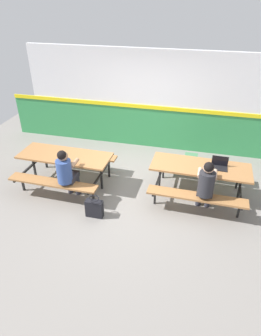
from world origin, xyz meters
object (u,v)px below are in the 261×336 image
at_px(student_nearer, 66,171).
at_px(tote_bag_bright, 94,208).
at_px(laptop_dark, 219,166).
at_px(picnic_table_left, 66,161).
at_px(picnic_table_right, 200,173).
at_px(backpack_dark, 190,162).
at_px(student_further, 206,183).

bearing_deg(student_nearer, tote_bag_bright, -28.09).
xyz_separation_m(laptop_dark, tote_bag_bright, (-2.26, -1.19, -0.59)).
xyz_separation_m(picnic_table_left, tote_bag_bright, (0.98, -0.93, -0.38)).
xyz_separation_m(picnic_table_right, laptop_dark, (0.36, 0.03, 0.21)).
bearing_deg(backpack_dark, student_nearer, -142.46).
bearing_deg(picnic_table_left, student_further, -6.31).
xyz_separation_m(picnic_table_left, laptop_dark, (3.24, 0.26, 0.21)).
distance_m(picnic_table_right, laptop_dark, 0.42).
distance_m(student_nearer, backpack_dark, 3.02).
distance_m(laptop_dark, tote_bag_bright, 2.62).
bearing_deg(picnic_table_right, laptop_dark, 4.76).
xyz_separation_m(laptop_dark, backpack_dark, (-0.59, 1.00, -0.57)).
bearing_deg(student_further, picnic_table_left, 173.69).
height_order(student_nearer, laptop_dark, student_nearer).
xyz_separation_m(picnic_table_left, backpack_dark, (2.65, 1.25, -0.36)).
xyz_separation_m(picnic_table_left, student_further, (3.01, -0.33, 0.13)).
xyz_separation_m(student_nearer, student_further, (2.72, 0.23, 0.00)).
height_order(student_further, laptop_dark, student_further).
bearing_deg(picnic_table_right, tote_bag_bright, -148.60).
bearing_deg(student_further, student_nearer, -175.16).
bearing_deg(picnic_table_left, laptop_dark, 4.53).
distance_m(student_further, laptop_dark, 0.64).
bearing_deg(student_further, backpack_dark, 102.61).
relative_size(picnic_table_left, backpack_dark, 4.58).
distance_m(picnic_table_left, backpack_dark, 2.96).
relative_size(student_further, tote_bag_bright, 2.81).
relative_size(picnic_table_left, tote_bag_bright, 4.69).
bearing_deg(tote_bag_bright, student_further, 16.50).
height_order(picnic_table_right, laptop_dark, laptop_dark).
bearing_deg(tote_bag_bright, picnic_table_left, 136.47).
distance_m(student_nearer, tote_bag_bright, 0.94).
xyz_separation_m(student_further, laptop_dark, (0.23, 0.59, 0.08)).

